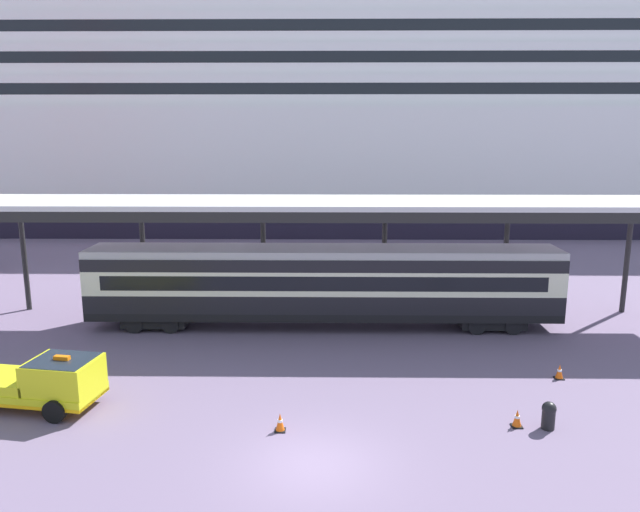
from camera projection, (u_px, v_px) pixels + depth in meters
ground_plane at (314, 465)px, 18.09m from camera, size 400.00×400.00×0.00m
cruise_ship at (369, 112)px, 67.37m from camera, size 158.91×28.62×34.92m
platform_canopy at (323, 206)px, 30.09m from camera, size 39.68×5.46×6.43m
train_carriage at (323, 283)px, 30.43m from camera, size 23.46×2.81×4.11m
service_truck at (40, 381)px, 21.67m from camera, size 5.45×2.86×2.02m
traffic_cone_near at (517, 418)px, 20.36m from camera, size 0.36×0.36×0.62m
traffic_cone_mid at (280, 422)px, 20.07m from camera, size 0.36×0.36×0.63m
traffic_cone_far at (559, 372)px, 24.32m from camera, size 0.36×0.36×0.61m
quay_bollard at (549, 414)px, 20.18m from camera, size 0.48×0.48×0.96m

